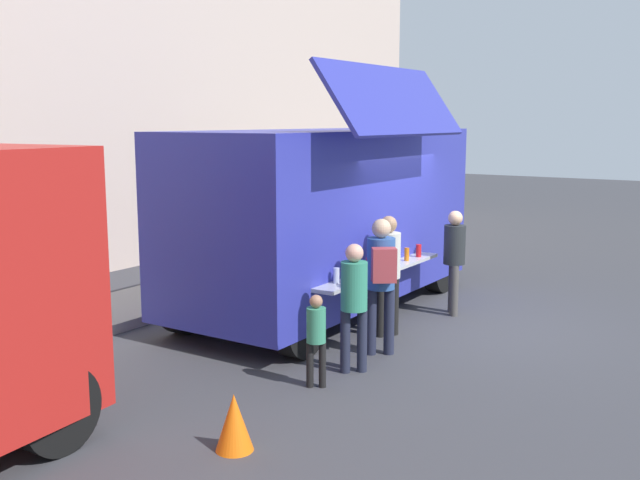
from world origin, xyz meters
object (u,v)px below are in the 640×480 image
object	(u,v)px
trash_bin	(328,237)
customer_mid_with_backpack	(381,273)
child_near_queue	(316,332)
customer_front_ordering	(387,265)
customer_rear_waiting	(354,296)
food_truck_main	(327,213)
customer_extra_browsing	(454,253)
traffic_cone_orange	(234,422)

from	to	relation	value
trash_bin	customer_mid_with_backpack	world-z (taller)	customer_mid_with_backpack
customer_mid_with_backpack	child_near_queue	xyz separation A→B (m)	(-1.44, 0.07, -0.45)
customer_front_ordering	customer_rear_waiting	bearing A→B (deg)	133.11
food_truck_main	customer_extra_browsing	xyz separation A→B (m)	(0.88, -1.81, -0.60)
traffic_cone_orange	customer_rear_waiting	xyz separation A→B (m)	(2.47, 0.15, 0.68)
traffic_cone_orange	customer_front_ordering	distance (m)	4.16
food_truck_main	trash_bin	bearing A→B (deg)	32.31
traffic_cone_orange	customer_mid_with_backpack	xyz separation A→B (m)	(3.23, 0.19, 0.83)
customer_front_ordering	customer_mid_with_backpack	distance (m)	0.90
traffic_cone_orange	customer_mid_with_backpack	bearing A→B (deg)	3.29
customer_rear_waiting	customer_extra_browsing	bearing A→B (deg)	-42.40
customer_extra_browsing	trash_bin	bearing A→B (deg)	-65.13
food_truck_main	customer_mid_with_backpack	xyz separation A→B (m)	(-1.57, -1.82, -0.48)
customer_mid_with_backpack	child_near_queue	distance (m)	1.51
customer_front_ordering	child_near_queue	bearing A→B (deg)	126.61
trash_bin	customer_extra_browsing	distance (m)	5.04
traffic_cone_orange	customer_extra_browsing	xyz separation A→B (m)	(5.68, 0.19, 0.71)
trash_bin	child_near_queue	world-z (taller)	child_near_queue
trash_bin	customer_rear_waiting	xyz separation A→B (m)	(-6.05, -4.17, 0.44)
food_truck_main	customer_rear_waiting	size ratio (longest dim) A/B	3.65
customer_front_ordering	customer_rear_waiting	size ratio (longest dim) A/B	1.08
customer_rear_waiting	child_near_queue	distance (m)	0.75
traffic_cone_orange	customer_extra_browsing	distance (m)	5.73
food_truck_main	child_near_queue	world-z (taller)	food_truck_main
customer_rear_waiting	traffic_cone_orange	bearing A→B (deg)	140.42
food_truck_main	customer_extra_browsing	distance (m)	2.10
traffic_cone_orange	customer_extra_browsing	size ratio (longest dim) A/B	0.33
customer_mid_with_backpack	customer_extra_browsing	distance (m)	2.45
customer_rear_waiting	customer_extra_browsing	world-z (taller)	customer_extra_browsing
traffic_cone_orange	child_near_queue	size ratio (longest dim) A/B	0.50
food_truck_main	traffic_cone_orange	distance (m)	5.37
customer_front_ordering	customer_mid_with_backpack	world-z (taller)	customer_mid_with_backpack
traffic_cone_orange	customer_front_ordering	world-z (taller)	customer_front_ordering
food_truck_main	customer_extra_browsing	world-z (taller)	food_truck_main
food_truck_main	customer_front_ordering	bearing A→B (deg)	-116.75
customer_rear_waiting	customer_front_ordering	bearing A→B (deg)	-29.58
customer_rear_waiting	customer_extra_browsing	xyz separation A→B (m)	(3.21, 0.04, 0.04)
food_truck_main	customer_mid_with_backpack	distance (m)	2.45
customer_mid_with_backpack	customer_extra_browsing	world-z (taller)	customer_mid_with_backpack
customer_mid_with_backpack	customer_extra_browsing	size ratio (longest dim) A/B	1.09
customer_front_ordering	customer_mid_with_backpack	size ratio (longest dim) A/B	0.96
child_near_queue	traffic_cone_orange	bearing A→B (deg)	157.59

